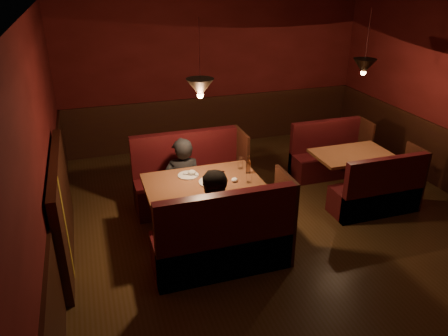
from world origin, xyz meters
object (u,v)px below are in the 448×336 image
object	(u,v)px
main_bench_far	(190,183)
main_bench_near	(225,245)
second_table	(351,163)
main_table	(204,193)
second_bench_near	(378,195)
diner_a	(182,166)
diner_b	(218,205)
second_bench_far	(328,158)

from	to	relation	value
main_bench_far	main_bench_near	size ratio (longest dim) A/B	1.00
main_bench_near	second_table	bearing A→B (deg)	27.36
main_table	second_table	xyz separation A→B (m)	(2.57, 0.46, -0.12)
second_bench_near	diner_a	distance (m)	2.92
main_table	second_table	size ratio (longest dim) A/B	1.25
main_table	diner_b	size ratio (longest dim) A/B	0.97
main_bench_far	diner_a	xyz separation A→B (m)	(-0.17, -0.28, 0.42)
second_bench_far	diner_b	world-z (taller)	diner_b
second_bench_far	second_bench_near	distance (m)	1.45
main_bench_far	second_bench_far	distance (m)	2.60
main_table	main_bench_near	size ratio (longest dim) A/B	0.91
second_bench_far	diner_a	xyz separation A→B (m)	(-2.76, -0.60, 0.48)
second_table	diner_a	xyz separation A→B (m)	(-2.73, 0.12, 0.28)
main_table	diner_a	xyz separation A→B (m)	(-0.16, 0.58, 0.16)
main_bench_near	diner_b	size ratio (longest dim) A/B	1.06
main_bench_near	second_bench_far	distance (m)	3.30
second_table	main_table	bearing A→B (deg)	-169.83
second_bench_near	main_table	bearing A→B (deg)	174.26
main_bench_far	second_bench_near	size ratio (longest dim) A/B	1.25
main_bench_far	second_bench_far	xyz separation A→B (m)	(2.58, 0.32, -0.06)
second_bench_near	diner_a	world-z (taller)	diner_a
main_bench_far	main_bench_near	xyz separation A→B (m)	(0.00, -1.72, 0.00)
main_table	second_bench_near	xyz separation A→B (m)	(2.60, -0.26, -0.32)
diner_a	second_bench_near	bearing A→B (deg)	166.08
second_table	second_bench_near	distance (m)	0.75
main_bench_near	second_bench_far	world-z (taller)	main_bench_near
main_table	main_bench_far	world-z (taller)	main_bench_far
main_bench_near	second_bench_near	size ratio (longest dim) A/B	1.25
main_bench_far	second_bench_far	bearing A→B (deg)	7.15
second_bench_far	diner_b	distance (m)	3.20
main_bench_far	diner_b	bearing A→B (deg)	-90.41
main_bench_near	diner_a	size ratio (longest dim) A/B	1.07
second_bench_near	main_bench_near	bearing A→B (deg)	-166.93
main_bench_far	second_bench_far	size ratio (longest dim) A/B	1.25
second_bench_far	diner_b	bearing A→B (deg)	-145.02
main_bench_near	second_bench_near	world-z (taller)	main_bench_near
second_bench_near	diner_b	size ratio (longest dim) A/B	0.85
main_bench_far	diner_a	world-z (taller)	diner_a
main_table	diner_b	world-z (taller)	diner_b
main_bench_near	second_table	world-z (taller)	main_bench_near
diner_a	second_table	bearing A→B (deg)	-179.43
main_bench_near	main_table	bearing A→B (deg)	91.07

